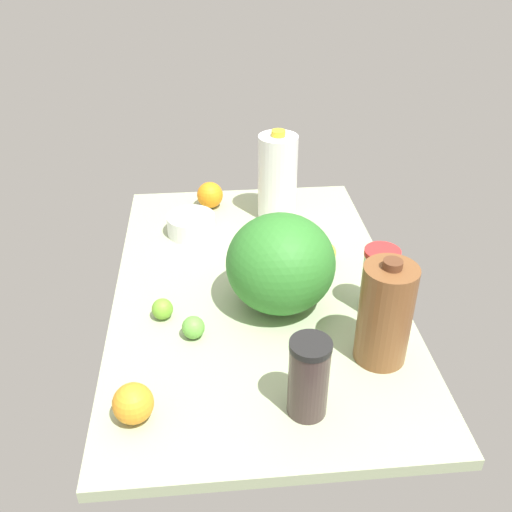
{
  "coord_description": "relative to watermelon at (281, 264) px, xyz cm",
  "views": [
    {
      "loc": [
        -125.62,
        11.71,
        93.8
      ],
      "look_at": [
        0.0,
        0.0,
        13.0
      ],
      "focal_mm": 40.0,
      "sensor_mm": 36.0,
      "label": 1
    }
  ],
  "objects": [
    {
      "name": "countertop",
      "position": [
        8.0,
        5.43,
        -14.05
      ],
      "size": [
        120.0,
        76.0,
        3.0
      ],
      "primitive_type": "cube",
      "color": "#A0AF87",
      "rests_on": "ground"
    },
    {
      "name": "watermelon",
      "position": [
        0.0,
        0.0,
        0.0
      ],
      "size": [
        27.47,
        27.47,
        25.09
      ],
      "primitive_type": "ellipsoid",
      "color": "#2E7729",
      "rests_on": "countertop"
    },
    {
      "name": "tumbler_cup",
      "position": [
        -4.49,
        -24.2,
        -3.6
      ],
      "size": [
        8.87,
        8.87,
        17.82
      ],
      "color": "silver",
      "rests_on": "countertop"
    },
    {
      "name": "mixing_bowl",
      "position": [
        38.86,
        22.95,
        -9.44
      ],
      "size": [
        14.99,
        14.99,
        6.21
      ],
      "primitive_type": "cylinder",
      "color": "silver",
      "rests_on": "countertop"
    },
    {
      "name": "chocolate_milk_jug",
      "position": [
        -21.91,
        -20.37,
        -0.16
      ],
      "size": [
        11.94,
        11.94,
        26.35
      ],
      "color": "brown",
      "rests_on": "countertop"
    },
    {
      "name": "milk_jug",
      "position": [
        47.87,
        -5.18,
        1.39
      ],
      "size": [
        12.5,
        12.5,
        29.44
      ],
      "color": "white",
      "rests_on": "countertop"
    },
    {
      "name": "shaker_bottle",
      "position": [
        -36.53,
        -0.95,
        -3.34
      ],
      "size": [
        8.46,
        8.46,
        18.34
      ],
      "color": "#3D2F2D",
      "rests_on": "countertop"
    },
    {
      "name": "lime_near_front",
      "position": [
        -11.01,
        22.3,
        -9.77
      ],
      "size": [
        5.56,
        5.56,
        5.56
      ],
      "primitive_type": "sphere",
      "color": "#60AA3F",
      "rests_on": "countertop"
    },
    {
      "name": "lemon_loose",
      "position": [
        18.5,
        -15.65,
        -9.45
      ],
      "size": [
        6.2,
        6.2,
        6.2
      ],
      "primitive_type": "sphere",
      "color": "yellow",
      "rests_on": "countertop"
    },
    {
      "name": "orange_beside_bowl",
      "position": [
        -35.38,
        34.27,
        -8.34
      ],
      "size": [
        8.41,
        8.41,
        8.41
      ],
      "primitive_type": "sphere",
      "color": "orange",
      "rests_on": "countertop"
    },
    {
      "name": "lime_by_jug",
      "position": [
        -2.95,
        30.02,
        -9.86
      ],
      "size": [
        5.37,
        5.37,
        5.37
      ],
      "primitive_type": "sphere",
      "color": "#6BA92E",
      "rests_on": "countertop"
    },
    {
      "name": "orange_far_back",
      "position": [
        56.26,
        16.57,
        -8.15
      ],
      "size": [
        8.8,
        8.8,
        8.8
      ],
      "primitive_type": "sphere",
      "color": "orange",
      "rests_on": "countertop"
    }
  ]
}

